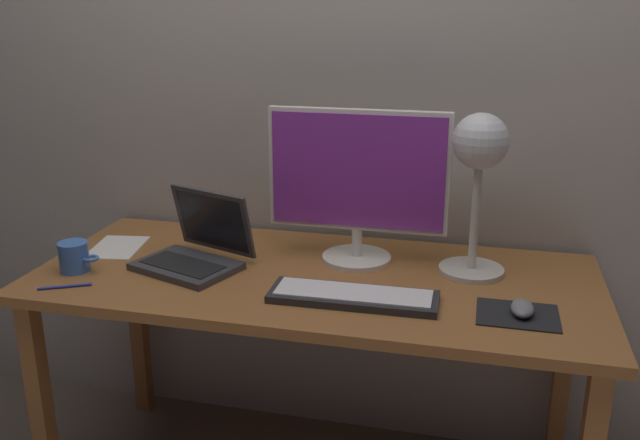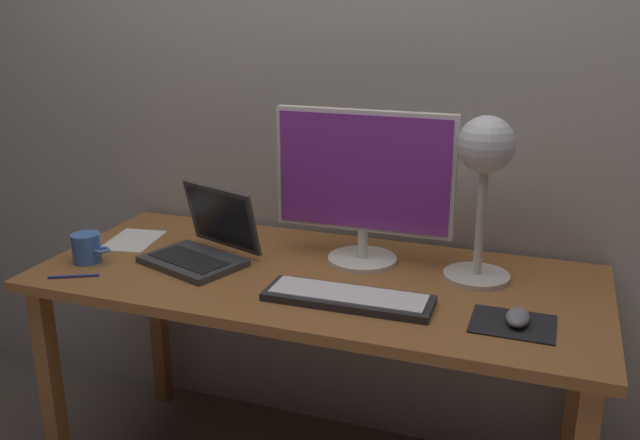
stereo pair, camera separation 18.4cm
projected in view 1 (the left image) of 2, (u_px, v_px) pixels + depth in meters
The scene contains 11 objects.
back_wall at pixel (345, 62), 2.15m from camera, with size 4.80×0.06×2.60m, color #A8A099.
desk at pixel (314, 299), 1.97m from camera, with size 1.60×0.70×0.74m.
monitor at pixel (358, 180), 1.97m from camera, with size 0.53×0.21×0.45m.
keyboard_main at pixel (353, 296), 1.77m from camera, with size 0.44×0.15×0.03m.
laptop at pixel (199, 244), 2.01m from camera, with size 0.35×0.33×0.22m.
desk_lamp at pixel (479, 160), 1.86m from camera, with size 0.19×0.19×0.46m.
mousepad at pixel (518, 315), 1.69m from camera, with size 0.20×0.16×0.00m, color black.
mouse at pixel (522, 308), 1.69m from camera, with size 0.06×0.10×0.03m, color slate.
coffee_mug at pixel (75, 257), 1.96m from camera, with size 0.12×0.08×0.09m.
paper_sheet_near_mouse at pixel (117, 247), 2.16m from camera, with size 0.15×0.21×0.00m, color white.
pen at pixel (65, 287), 1.85m from camera, with size 0.01×0.01×0.14m, color #2633A5.
Camera 1 is at (0.44, -1.75, 1.49)m, focal length 38.31 mm.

